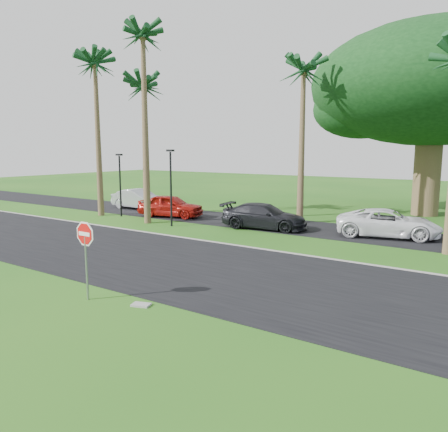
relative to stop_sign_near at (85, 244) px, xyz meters
name	(u,v)px	position (x,y,z in m)	size (l,w,h in m)	color
ground	(144,274)	(-0.50, 3.00, -1.77)	(120.00, 120.00, 0.00)	#1E5415
road	(179,263)	(-0.50, 5.00, -1.76)	(120.00, 8.00, 0.02)	black
parking_strip	(289,226)	(-0.50, 15.50, -1.76)	(120.00, 5.00, 0.02)	black
curb	(232,245)	(-0.50, 9.05, -1.74)	(120.00, 0.12, 0.06)	gray
stop_sign_near	(85,244)	(0.00, 0.00, 0.00)	(1.05, 0.07, 2.62)	gray
palm_left_far	(95,67)	(-13.50, 12.00, 8.36)	(5.00, 5.00, 11.50)	brown
palm_left_mid	(143,90)	(-11.00, 14.00, 6.90)	(5.00, 5.00, 10.00)	brown
palm_left_near	(143,40)	(-8.50, 11.50, 9.33)	(5.00, 5.00, 12.50)	brown
palm_center	(304,74)	(-0.50, 17.00, 7.39)	(5.00, 5.00, 10.50)	brown
canopy_tree	(433,86)	(5.50, 25.00, 7.17)	(16.50, 16.50, 13.12)	brown
streetlight_left	(120,181)	(-12.00, 12.50, 0.72)	(0.45, 0.25, 4.34)	black
streetlight_right	(171,183)	(-6.50, 11.50, 0.88)	(0.45, 0.25, 4.64)	black
car_silver	(139,199)	(-13.61, 15.83, -1.01)	(1.63, 4.66, 1.54)	silver
car_red	(171,206)	(-8.90, 14.18, -1.00)	(1.82, 4.52, 1.54)	#A0130D
car_dark	(264,216)	(-1.36, 13.86, -1.04)	(2.06, 5.07, 1.47)	black
car_minivan	(388,223)	(5.31, 15.43, -1.04)	(2.45, 5.32, 1.48)	white
utility_slab	(141,305)	(1.78, 0.52, -1.74)	(0.55, 0.35, 0.06)	gray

